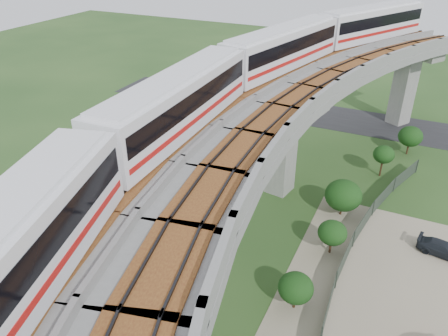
# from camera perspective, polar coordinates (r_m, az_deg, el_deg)

# --- Properties ---
(ground) EXTENTS (160.00, 160.00, 0.00)m
(ground) POSITION_cam_1_polar(r_m,az_deg,el_deg) (33.50, -0.20, -11.11)
(ground) COLOR #24441B
(ground) RESTS_ON ground
(asphalt_road) EXTENTS (60.00, 8.00, 0.03)m
(asphalt_road) POSITION_cam_1_polar(r_m,az_deg,el_deg) (58.35, 12.60, 6.73)
(asphalt_road) COLOR #232326
(asphalt_road) RESTS_ON ground
(viaduct) EXTENTS (19.58, 73.98, 11.40)m
(viaduct) POSITION_cam_1_polar(r_m,az_deg,el_deg) (27.24, 7.09, 1.35)
(viaduct) COLOR #99968E
(viaduct) RESTS_ON ground
(metro_train) EXTENTS (13.04, 61.10, 3.64)m
(metro_train) POSITION_cam_1_polar(r_m,az_deg,el_deg) (31.40, 4.74, 11.76)
(metro_train) COLOR white
(metro_train) RESTS_ON ground
(fence) EXTENTS (3.87, 38.73, 1.50)m
(fence) POSITION_cam_1_polar(r_m,az_deg,el_deg) (31.18, 16.78, -14.55)
(fence) COLOR #2D382D
(fence) RESTS_ON ground
(tree_0) EXTENTS (2.51, 2.51, 3.16)m
(tree_0) POSITION_cam_1_polar(r_m,az_deg,el_deg) (50.25, 23.17, 3.82)
(tree_0) COLOR #382314
(tree_0) RESTS_ON ground
(tree_1) EXTENTS (2.02, 2.02, 3.23)m
(tree_1) POSITION_cam_1_polar(r_m,az_deg,el_deg) (44.65, 20.14, 1.67)
(tree_1) COLOR #382314
(tree_1) RESTS_ON ground
(tree_2) EXTENTS (3.07, 3.07, 3.24)m
(tree_2) POSITION_cam_1_polar(r_m,az_deg,el_deg) (37.77, 15.32, -3.46)
(tree_2) COLOR #382314
(tree_2) RESTS_ON ground
(tree_3) EXTENTS (2.15, 2.15, 2.79)m
(tree_3) POSITION_cam_1_polar(r_m,az_deg,el_deg) (33.39, 13.97, -8.21)
(tree_3) COLOR #382314
(tree_3) RESTS_ON ground
(tree_4) EXTENTS (2.27, 2.27, 2.66)m
(tree_4) POSITION_cam_1_polar(r_m,az_deg,el_deg) (28.82, 9.35, -15.20)
(tree_4) COLOR #382314
(tree_4) RESTS_ON ground
(car_dark) EXTENTS (3.83, 2.05, 1.06)m
(car_dark) POSITION_cam_1_polar(r_m,az_deg,el_deg) (36.84, 26.69, -9.42)
(car_dark) COLOR black
(car_dark) RESTS_ON dirt_lot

